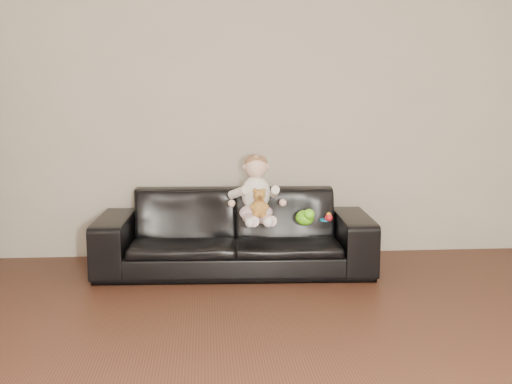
{
  "coord_description": "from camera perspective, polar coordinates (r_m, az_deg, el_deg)",
  "views": [
    {
      "loc": [
        -0.33,
        -2.47,
        1.33
      ],
      "look_at": [
        0.04,
        2.15,
        0.61
      ],
      "focal_mm": 45.0,
      "sensor_mm": 36.0,
      "label": 1
    }
  ],
  "objects": [
    {
      "name": "wall_back",
      "position": [
        5.23,
        -0.94,
        8.46
      ],
      "size": [
        5.0,
        0.0,
        5.0
      ],
      "primitive_type": "plane",
      "rotation": [
        1.57,
        0.0,
        0.0
      ],
      "color": "#B2A996",
      "rests_on": "ground"
    },
    {
      "name": "sofa",
      "position": [
        4.84,
        -1.92,
        -3.53
      ],
      "size": [
        2.07,
        0.89,
        0.6
      ],
      "primitive_type": "imported",
      "rotation": [
        0.0,
        0.0,
        -0.04
      ],
      "color": "black",
      "rests_on": "floor"
    },
    {
      "name": "baby",
      "position": [
        4.68,
        0.01,
        -0.05
      ],
      "size": [
        0.38,
        0.45,
        0.49
      ],
      "rotation": [
        0.0,
        0.0,
        0.31
      ],
      "color": "white",
      "rests_on": "sofa"
    },
    {
      "name": "teddy_bear",
      "position": [
        4.54,
        0.29,
        -1.03
      ],
      "size": [
        0.13,
        0.13,
        0.21
      ],
      "rotation": [
        0.0,
        0.0,
        0.17
      ],
      "color": "#AA7530",
      "rests_on": "sofa"
    },
    {
      "name": "toy_green",
      "position": [
        4.6,
        4.35,
        -2.3
      ],
      "size": [
        0.17,
        0.19,
        0.11
      ],
      "primitive_type": "ellipsoid",
      "rotation": [
        0.0,
        0.0,
        0.3
      ],
      "color": "#66E31A",
      "rests_on": "sofa"
    },
    {
      "name": "toy_rattle",
      "position": [
        4.75,
        6.48,
        -2.28
      ],
      "size": [
        0.07,
        0.07,
        0.06
      ],
      "primitive_type": "sphere",
      "rotation": [
        0.0,
        0.0,
        0.3
      ],
      "color": "red",
      "rests_on": "sofa"
    },
    {
      "name": "toy_blue_disc",
      "position": [
        4.79,
        6.21,
        -2.48
      ],
      "size": [
        0.1,
        0.1,
        0.01
      ],
      "primitive_type": "cylinder",
      "rotation": [
        0.0,
        0.0,
        -0.1
      ],
      "color": "#1784B9",
      "rests_on": "sofa"
    }
  ]
}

